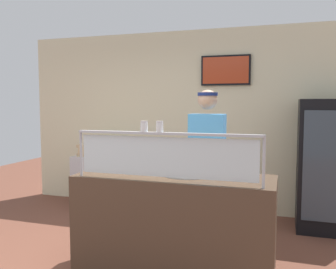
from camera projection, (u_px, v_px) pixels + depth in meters
ground_plane at (192, 248)px, 4.04m from camera, size 12.00×12.00×0.00m
shop_rear_unit at (217, 121)px, 5.37m from camera, size 6.22×0.13×2.70m
serving_counter at (174, 226)px, 3.36m from camera, size 1.82×0.66×0.95m
sneeze_guard at (165, 150)px, 3.04m from camera, size 1.64×0.06×0.42m
pizza_tray at (188, 173)px, 3.37m from camera, size 0.49×0.49×0.04m
pizza_server at (183, 170)px, 3.37m from camera, size 0.12×0.29×0.01m
parmesan_shaker at (144, 127)px, 3.09m from camera, size 0.06×0.06×0.09m
pepper_flake_shaker at (160, 127)px, 3.04m from camera, size 0.06×0.06×0.09m
worker_figure at (207, 160)px, 3.90m from camera, size 0.41×0.50×1.76m
drink_fridge at (328, 166)px, 4.54m from camera, size 0.73×0.63×1.67m
prep_shelf at (100, 182)px, 5.51m from camera, size 0.70×0.55×0.83m
pizza_box_stack at (99, 149)px, 5.47m from camera, size 0.52×0.50×0.18m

